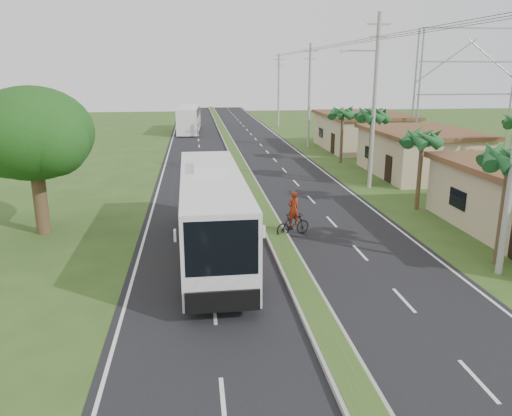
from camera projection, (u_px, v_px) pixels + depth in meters
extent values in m
plane|color=#2F4C1C|center=(311.00, 306.00, 18.04)|extent=(180.00, 180.00, 0.00)
cube|color=black|center=(250.00, 184.00, 37.16)|extent=(14.00, 160.00, 0.02)
cube|color=gray|center=(250.00, 183.00, 37.14)|extent=(1.20, 160.00, 0.17)
cube|color=#2F4C1C|center=(250.00, 182.00, 37.11)|extent=(0.95, 160.00, 0.02)
cube|color=silver|center=(159.00, 187.00, 36.37)|extent=(0.12, 160.00, 0.01)
cube|color=silver|center=(337.00, 182.00, 37.96)|extent=(0.12, 160.00, 0.01)
cube|color=tan|center=(419.00, 154.00, 40.29)|extent=(7.00, 10.00, 3.35)
cube|color=#50361C|center=(421.00, 131.00, 39.80)|extent=(7.60, 10.60, 0.32)
cube|color=tan|center=(362.00, 133.00, 53.66)|extent=(8.00, 11.00, 3.50)
cube|color=#50361C|center=(363.00, 115.00, 53.15)|extent=(8.60, 11.60, 0.32)
cylinder|color=#473321|center=(503.00, 209.00, 21.30)|extent=(0.26, 0.26, 5.00)
cylinder|color=#473321|center=(420.00, 172.00, 30.01)|extent=(0.26, 0.26, 4.60)
cylinder|color=#473321|center=(371.00, 148.00, 36.53)|extent=(0.26, 0.26, 5.40)
cylinder|color=#473321|center=(342.00, 137.00, 45.28)|extent=(0.26, 0.26, 4.80)
cylinder|color=#473321|center=(40.00, 196.00, 25.64)|extent=(0.70, 0.70, 4.00)
ellipsoid|color=#1A4011|center=(32.00, 133.00, 24.79)|extent=(6.00, 6.00, 4.68)
sphere|color=#1A4011|center=(10.00, 142.00, 25.52)|extent=(3.80, 3.80, 3.80)
sphere|color=#1A4011|center=(53.00, 142.00, 24.06)|extent=(3.40, 3.40, 3.40)
cylinder|color=gray|center=(374.00, 103.00, 34.66)|extent=(0.28, 0.28, 12.00)
cube|color=gray|center=(379.00, 24.00, 33.27)|extent=(1.60, 0.12, 0.12)
cube|color=gray|center=(378.00, 37.00, 33.48)|extent=(1.20, 0.10, 0.10)
cube|color=gray|center=(360.00, 51.00, 33.58)|extent=(2.40, 0.10, 0.10)
cylinder|color=gray|center=(309.00, 96.00, 53.92)|extent=(0.28, 0.28, 11.00)
cube|color=gray|center=(311.00, 51.00, 52.66)|extent=(1.60, 0.12, 0.12)
cube|color=gray|center=(310.00, 59.00, 52.88)|extent=(1.20, 0.10, 0.10)
cylinder|color=gray|center=(279.00, 91.00, 73.11)|extent=(0.28, 0.28, 10.50)
cube|color=gray|center=(279.00, 60.00, 71.93)|extent=(1.60, 0.12, 0.12)
cube|color=gray|center=(279.00, 65.00, 72.14)|extent=(1.20, 0.10, 0.10)
cylinder|color=gray|center=(419.00, 95.00, 46.66)|extent=(0.18, 0.18, 12.00)
cylinder|color=gray|center=(414.00, 94.00, 47.62)|extent=(0.18, 0.18, 12.00)
cylinder|color=gray|center=(512.00, 94.00, 48.80)|extent=(0.18, 0.18, 12.00)
cube|color=gray|center=(466.00, 94.00, 47.73)|extent=(10.00, 0.14, 0.14)
cube|color=gray|center=(470.00, 62.00, 46.93)|extent=(10.00, 0.14, 0.14)
cube|color=gray|center=(473.00, 28.00, 46.13)|extent=(10.00, 0.14, 0.14)
cube|color=silver|center=(212.00, 211.00, 22.28)|extent=(2.81, 12.81, 3.35)
cube|color=black|center=(211.00, 192.00, 22.70)|extent=(2.83, 10.26, 1.34)
cube|color=black|center=(222.00, 248.00, 16.09)|extent=(2.40, 0.17, 1.88)
cube|color=red|center=(214.00, 234.00, 21.24)|extent=(2.78, 5.57, 0.59)
cube|color=yellow|center=(212.00, 229.00, 22.84)|extent=(2.75, 3.23, 0.27)
cube|color=silver|center=(210.00, 166.00, 23.02)|extent=(1.52, 2.57, 0.30)
cylinder|color=black|center=(186.00, 282.00, 18.69)|extent=(0.35, 1.11, 1.11)
cylinder|color=black|center=(250.00, 279.00, 19.00)|extent=(0.35, 1.11, 1.11)
cylinder|color=black|center=(186.00, 224.00, 25.81)|extent=(0.35, 1.11, 1.11)
cylinder|color=black|center=(233.00, 222.00, 26.12)|extent=(0.35, 1.11, 1.11)
cube|color=white|center=(189.00, 119.00, 68.22)|extent=(3.24, 11.98, 3.30)
cube|color=black|center=(189.00, 111.00, 68.45)|extent=(3.12, 8.89, 1.12)
cube|color=#E15516|center=(189.00, 124.00, 67.40)|extent=(2.94, 5.81, 0.36)
cylinder|color=black|center=(178.00, 133.00, 63.79)|extent=(0.36, 1.01, 0.99)
cylinder|color=black|center=(196.00, 133.00, 63.94)|extent=(0.36, 1.01, 0.99)
cylinder|color=black|center=(184.00, 125.00, 72.71)|extent=(0.36, 1.01, 0.99)
cylinder|color=black|center=(199.00, 125.00, 72.86)|extent=(0.36, 1.01, 0.99)
imported|color=black|center=(293.00, 225.00, 25.55)|extent=(2.02, 1.23, 1.17)
imported|color=maroon|center=(293.00, 209.00, 25.32)|extent=(0.76, 0.64, 1.79)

